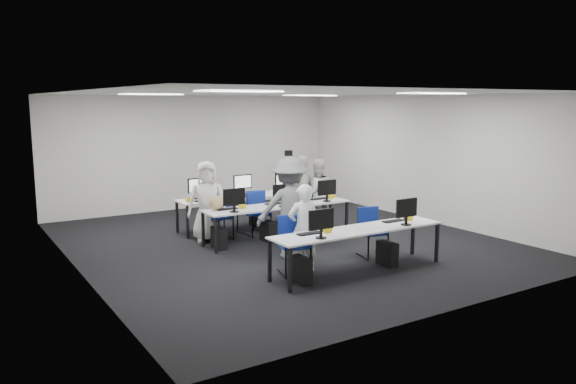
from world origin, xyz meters
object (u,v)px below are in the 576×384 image
student_2 (207,201)px  chair_4 (304,217)px  chair_0 (294,256)px  chair_2 (217,226)px  student_1 (317,193)px  chair_5 (220,225)px  chair_6 (251,219)px  chair_7 (304,214)px  desk_mid (278,207)px  chair_1 (372,241)px  desk_front (359,232)px  student_0 (303,228)px  chair_3 (258,221)px  photographer (290,208)px  student_3 (302,192)px

student_2 → chair_4: bearing=18.4°
chair_0 → chair_2: size_ratio=1.00×
chair_0 → student_2: 2.87m
chair_0 → student_1: bearing=64.8°
student_1 → chair_5: bearing=7.2°
chair_2 → chair_6: chair_2 is taller
chair_6 → student_2: bearing=-173.9°
chair_5 → chair_7: chair_7 is taller
chair_2 → chair_5: (0.16, 0.23, -0.04)m
desk_mid → chair_6: bearing=101.9°
chair_1 → desk_front: bearing=-131.3°
chair_5 → student_0: size_ratio=0.55×
desk_mid → chair_3: bearing=101.1°
chair_1 → chair_6: size_ratio=0.96×
student_1 → chair_2: bearing=12.7°
desk_front → desk_mid: bearing=90.0°
desk_front → chair_5: size_ratio=3.88×
student_0 → photographer: bearing=-95.3°
chair_4 → chair_5: chair_4 is taller
chair_0 → chair_3: chair_0 is taller
chair_2 → chair_6: size_ratio=1.03×
chair_5 → student_1: student_1 is taller
chair_0 → chair_4: (1.92, 2.58, -0.02)m
student_3 → chair_5: bearing=151.3°
desk_mid → student_2: 1.46m
chair_2 → chair_7: bearing=-14.8°
chair_6 → student_1: student_1 is taller
chair_5 → student_0: bearing=-81.9°
chair_6 → chair_0: bearing=-107.3°
chair_6 → chair_1: bearing=-73.0°
chair_0 → chair_2: 2.78m
desk_mid → chair_7: chair_7 is taller
chair_6 → student_3: (1.25, -0.10, 0.52)m
chair_1 → photographer: 1.66m
desk_mid → chair_6: chair_6 is taller
student_0 → student_2: student_2 is taller
chair_1 → chair_3: size_ratio=0.97×
chair_4 → photographer: bearing=-114.5°
chair_0 → chair_1: chair_0 is taller
chair_2 → photographer: 2.08m
student_2 → chair_5: bearing=52.8°
student_0 → student_1: size_ratio=0.96×
chair_3 → desk_front: bearing=-75.9°
chair_0 → chair_6: chair_0 is taller
desk_mid → chair_7: (1.25, 0.92, -0.42)m
student_0 → desk_mid: bearing=-98.4°
chair_1 → chair_4: bearing=99.6°
desk_front → chair_5: 3.62m
chair_5 → photographer: photographer is taller
chair_5 → photographer: 2.27m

